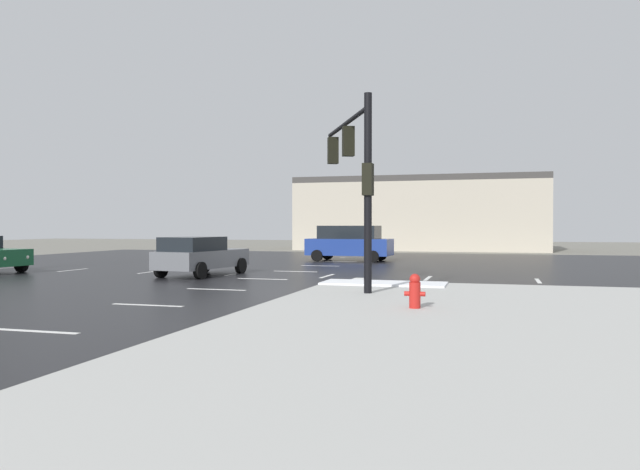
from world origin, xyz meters
name	(u,v)px	position (x,y,z in m)	size (l,w,h in m)	color
ground_plane	(280,275)	(0.00, 0.00, 0.00)	(120.00, 120.00, 0.00)	slate
road_asphalt	(280,275)	(0.00, 0.00, 0.01)	(44.00, 44.00, 0.02)	black
snow_strip_curbside	(384,283)	(5.00, -4.00, 0.17)	(4.00, 1.60, 0.06)	white
lane_markings	(298,278)	(1.20, -1.38, 0.02)	(36.15, 36.15, 0.01)	silver
traffic_signal_mast	(355,164)	(4.34, -5.38, 3.94)	(2.61, 5.09, 5.63)	black
fire_hydrant	(415,291)	(6.70, -9.59, 0.54)	(0.48, 0.26, 0.79)	red
strip_building_background	(421,214)	(2.37, 29.23, 3.07)	(20.60, 8.00, 6.13)	#BCB29E
suv_blue	(349,242)	(0.43, 10.59, 1.09)	(4.91, 2.35, 2.03)	navy
sedan_grey	(200,255)	(-2.97, -1.30, 0.85)	(2.43, 4.68, 1.58)	slate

